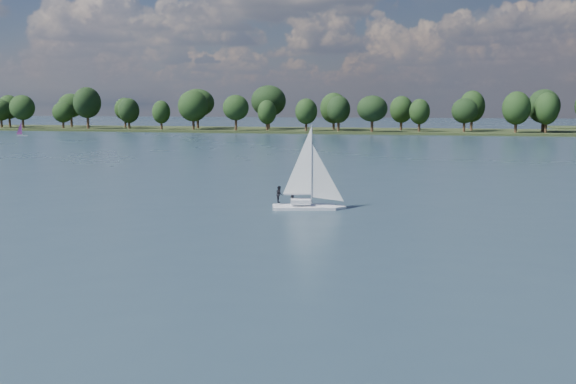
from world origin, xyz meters
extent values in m
plane|color=#233342|center=(0.00, 100.00, 0.00)|extent=(700.00, 700.00, 0.00)
cube|color=black|center=(0.00, 212.00, 0.00)|extent=(660.00, 40.00, 1.50)
cube|color=silver|center=(-5.90, 43.24, 0.00)|extent=(6.45, 3.24, 0.73)
cube|color=silver|center=(-5.90, 43.24, 0.73)|extent=(2.04, 1.52, 0.46)
cylinder|color=#B5B4BB|center=(-5.90, 43.24, 4.16)|extent=(0.11, 0.11, 7.31)
imported|color=black|center=(-7.23, 43.63, 1.34)|extent=(0.57, 0.67, 1.58)
imported|color=black|center=(-8.41, 43.22, 1.34)|extent=(0.80, 0.91, 1.58)
cube|color=silver|center=(-117.45, 157.83, 0.00)|extent=(3.17, 2.74, 0.49)
cylinder|color=silver|center=(-117.45, 157.83, 2.45)|extent=(0.09, 0.09, 4.35)
camera|label=1|loc=(5.83, -14.38, 9.70)|focal=40.00mm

